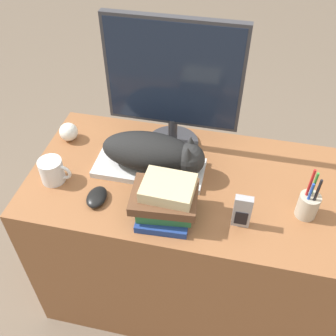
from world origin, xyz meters
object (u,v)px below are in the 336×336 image
at_px(coffee_mug, 52,171).
at_px(baseball, 69,132).
at_px(cat, 156,153).
at_px(pen_cup, 308,204).
at_px(keyboard, 149,168).
at_px(phone, 242,212).
at_px(computer_mouse, 97,197).
at_px(book_stack, 166,200).
at_px(monitor, 173,81).

bearing_deg(coffee_mug, baseball, 99.07).
bearing_deg(cat, pen_cup, -9.99).
height_order(keyboard, coffee_mug, coffee_mug).
bearing_deg(cat, keyboard, 180.00).
xyz_separation_m(baseball, phone, (0.73, -0.30, 0.03)).
relative_size(keyboard, computer_mouse, 4.09).
bearing_deg(book_stack, computer_mouse, 177.98).
height_order(phone, book_stack, book_stack).
bearing_deg(keyboard, baseball, 163.43).
height_order(cat, pen_cup, pen_cup).
height_order(pen_cup, phone, pen_cup).
relative_size(keyboard, book_stack, 1.80).
xyz_separation_m(keyboard, coffee_mug, (-0.33, -0.13, 0.03)).
xyz_separation_m(pen_cup, book_stack, (-0.47, -0.10, 0.02)).
distance_m(keyboard, cat, 0.09).
bearing_deg(monitor, pen_cup, -26.85).
relative_size(monitor, coffee_mug, 4.44).
bearing_deg(cat, book_stack, -68.03).
bearing_deg(keyboard, coffee_mug, -159.27).
bearing_deg(monitor, baseball, -172.45).
xyz_separation_m(keyboard, phone, (0.36, -0.19, 0.05)).
bearing_deg(cat, monitor, 80.82).
bearing_deg(book_stack, coffee_mug, 170.90).
distance_m(cat, pen_cup, 0.56).
distance_m(monitor, book_stack, 0.43).
bearing_deg(monitor, cat, -99.18).
distance_m(monitor, coffee_mug, 0.55).
xyz_separation_m(pen_cup, baseball, (-0.95, 0.21, -0.01)).
distance_m(phone, book_stack, 0.25).
height_order(monitor, computer_mouse, monitor).
bearing_deg(monitor, computer_mouse, -119.26).
bearing_deg(baseball, keyboard, -16.57).
bearing_deg(book_stack, keyboard, 118.71).
bearing_deg(computer_mouse, baseball, 127.34).
height_order(monitor, baseball, monitor).
bearing_deg(coffee_mug, pen_cup, 1.88).
bearing_deg(computer_mouse, cat, 47.56).
relative_size(coffee_mug, book_stack, 0.52).
relative_size(cat, book_stack, 1.66).
relative_size(monitor, computer_mouse, 5.24).
bearing_deg(keyboard, book_stack, -61.29).
height_order(keyboard, baseball, baseball).
bearing_deg(pen_cup, coffee_mug, -178.12).
relative_size(cat, baseball, 5.09).
bearing_deg(phone, pen_cup, 22.66).
height_order(keyboard, book_stack, book_stack).
bearing_deg(book_stack, baseball, 147.32).
xyz_separation_m(cat, pen_cup, (0.55, -0.10, -0.04)).
relative_size(pen_cup, phone, 1.59).
distance_m(keyboard, baseball, 0.39).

